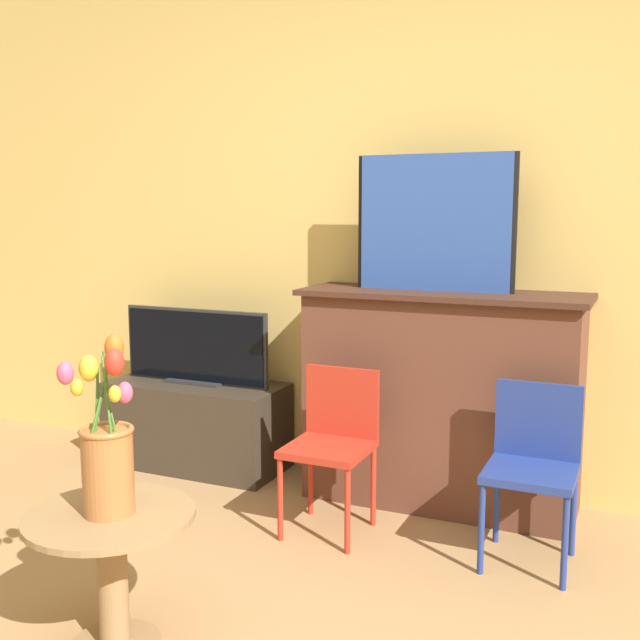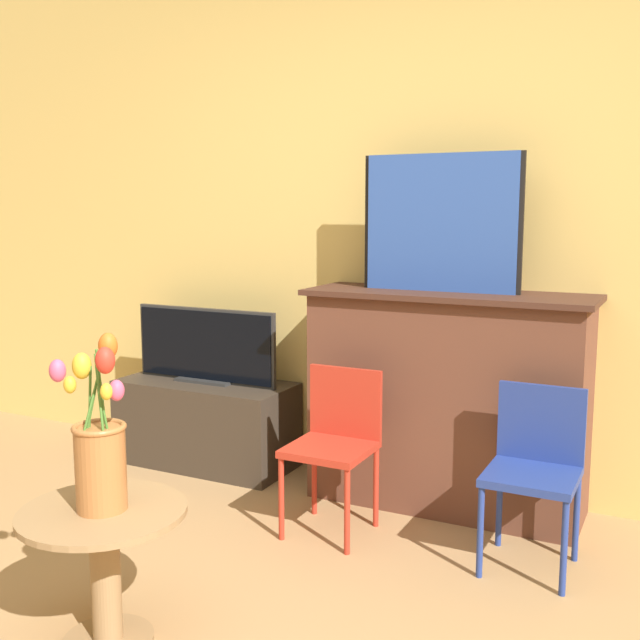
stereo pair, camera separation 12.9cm
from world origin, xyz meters
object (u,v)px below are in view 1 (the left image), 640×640
object	(u,v)px
tv_monitor	(196,348)
chair_red	(333,436)
chair_blue	(533,459)
vase_tulips	(107,453)
painting	(434,223)

from	to	relation	value
tv_monitor	chair_red	bearing A→B (deg)	-24.18
tv_monitor	chair_blue	bearing A→B (deg)	-12.18
chair_red	vase_tulips	size ratio (longest dim) A/B	1.27
chair_red	tv_monitor	bearing A→B (deg)	155.82
tv_monitor	chair_red	xyz separation A→B (m)	(0.97, -0.44, -0.23)
painting	chair_red	bearing A→B (deg)	-121.84
vase_tulips	painting	bearing A→B (deg)	70.59
painting	chair_red	world-z (taller)	painting
tv_monitor	vase_tulips	xyz separation A→B (m)	(0.71, -1.54, -0.00)
painting	chair_red	size ratio (longest dim) A/B	1.06
painting	chair_blue	xyz separation A→B (m)	(0.53, -0.42, -0.89)
tv_monitor	vase_tulips	distance (m)	1.70
chair_blue	painting	bearing A→B (deg)	141.70
chair_blue	vase_tulips	xyz separation A→B (m)	(-1.08, -1.16, 0.23)
vase_tulips	chair_red	bearing A→B (deg)	76.54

